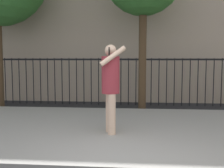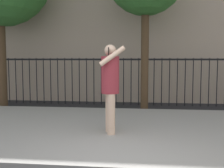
# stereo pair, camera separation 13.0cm
# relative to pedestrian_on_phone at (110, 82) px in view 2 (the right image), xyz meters

# --- Properties ---
(sidewalk) EXTENTS (28.00, 4.40, 0.15)m
(sidewalk) POSITION_rel_pedestrian_on_phone_xyz_m (0.34, 0.47, -1.06)
(sidewalk) COLOR gray
(sidewalk) RESTS_ON ground
(iron_fence) EXTENTS (12.03, 0.04, 1.60)m
(iron_fence) POSITION_rel_pedestrian_on_phone_xyz_m (0.34, 4.17, -0.11)
(iron_fence) COLOR black
(iron_fence) RESTS_ON ground
(pedestrian_on_phone) EXTENTS (0.52, 0.71, 1.69)m
(pedestrian_on_phone) POSITION_rel_pedestrian_on_phone_xyz_m (0.00, 0.00, 0.00)
(pedestrian_on_phone) COLOR beige
(pedestrian_on_phone) RESTS_ON sidewalk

